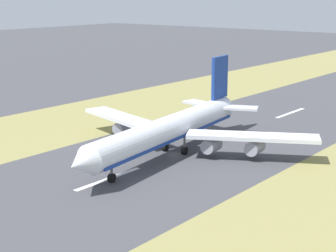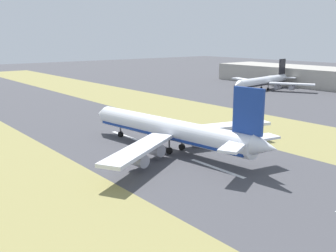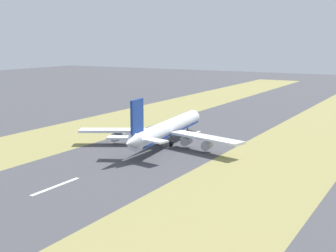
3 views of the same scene
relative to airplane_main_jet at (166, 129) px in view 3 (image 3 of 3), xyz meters
The scene contains 7 objects.
ground_plane 6.09m from the airplane_main_jet, 165.82° to the left, with size 800.00×800.00×0.00m, color #424247.
grass_median_west 46.31m from the airplane_main_jet, behind, with size 40.00×600.00×0.01m, color olive.
grass_median_east 44.49m from the airplane_main_jet, ahead, with size 40.00×600.00×0.01m, color olive.
centreline_dash_near 58.43m from the airplane_main_jet, 90.90° to the right, with size 1.20×18.00×0.01m, color silver.
centreline_dash_mid 19.10m from the airplane_main_jet, 92.89° to the right, with size 1.20×18.00×0.01m, color silver.
centreline_dash_far 22.72m from the airplane_main_jet, 92.39° to the left, with size 1.20×18.00×0.01m, color silver.
airplane_main_jet is the anchor object (origin of this frame).
Camera 3 is at (86.69, -148.56, 39.18)m, focal length 50.00 mm.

